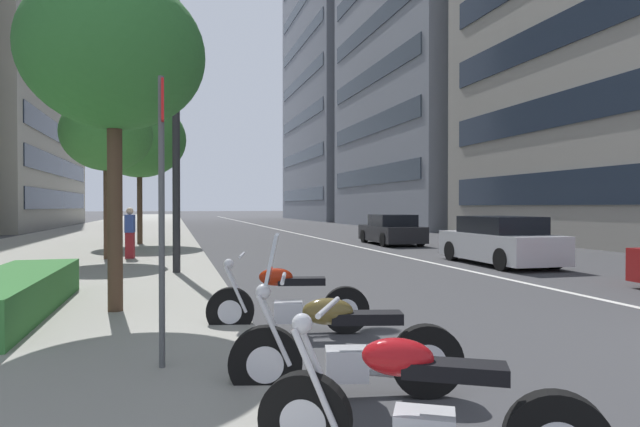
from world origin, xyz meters
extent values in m
cube|color=gray|center=(30.00, 11.21, 0.07)|extent=(160.00, 9.16, 0.15)
cube|color=silver|center=(35.00, 0.00, 0.00)|extent=(110.00, 0.16, 0.01)
cylinder|color=black|center=(0.05, 6.83, 0.31)|extent=(0.41, 0.61, 0.63)
cylinder|color=silver|center=(0.05, 6.83, 0.31)|extent=(0.27, 0.34, 0.31)
cube|color=black|center=(-0.41, 6.00, 0.71)|extent=(0.50, 0.67, 0.10)
ellipsoid|color=#AD1116|center=(-0.24, 6.30, 0.77)|extent=(0.43, 0.52, 0.24)
cylinder|color=silver|center=(-0.05, 6.80, 0.62)|extent=(0.19, 0.30, 0.64)
cylinder|color=silver|center=(0.08, 6.73, 0.62)|extent=(0.19, 0.30, 0.64)
cylinder|color=silver|center=(-0.02, 6.69, 1.07)|extent=(0.54, 0.32, 0.04)
sphere|color=silver|center=(0.06, 6.85, 0.95)|extent=(0.14, 0.14, 0.14)
cylinder|color=black|center=(1.31, 6.88, 0.33)|extent=(0.28, 0.67, 0.66)
cylinder|color=silver|center=(1.31, 6.88, 0.33)|extent=(0.21, 0.35, 0.33)
cylinder|color=black|center=(0.96, 5.47, 0.33)|extent=(0.28, 0.67, 0.66)
cylinder|color=silver|center=(0.96, 5.47, 0.33)|extent=(0.21, 0.35, 0.33)
cube|color=silver|center=(1.14, 6.17, 0.32)|extent=(0.34, 0.43, 0.28)
cube|color=black|center=(1.09, 6.00, 0.73)|extent=(0.37, 0.67, 0.10)
ellipsoid|color=brown|center=(1.18, 6.34, 0.79)|extent=(0.34, 0.50, 0.24)
cylinder|color=silver|center=(1.22, 6.82, 0.64)|extent=(0.12, 0.32, 0.64)
cylinder|color=silver|center=(1.36, 6.79, 0.64)|extent=(0.12, 0.32, 0.64)
cylinder|color=silver|center=(1.27, 6.73, 1.09)|extent=(0.59, 0.18, 0.04)
sphere|color=silver|center=(1.31, 6.90, 0.97)|extent=(0.14, 0.14, 0.14)
cube|color=#B2BCC6|center=(1.30, 6.82, 1.27)|extent=(0.46, 0.22, 0.44)
cylinder|color=silver|center=(1.20, 5.87, 0.20)|extent=(0.25, 0.69, 0.16)
cylinder|color=black|center=(3.76, 6.93, 0.32)|extent=(0.26, 0.65, 0.64)
cylinder|color=silver|center=(3.76, 6.93, 0.32)|extent=(0.20, 0.34, 0.32)
cylinder|color=black|center=(3.42, 5.41, 0.32)|extent=(0.26, 0.65, 0.64)
cylinder|color=silver|center=(3.42, 5.41, 0.32)|extent=(0.20, 0.34, 0.32)
cube|color=silver|center=(3.59, 6.17, 0.30)|extent=(0.34, 0.43, 0.28)
cube|color=black|center=(3.55, 5.99, 0.72)|extent=(0.36, 0.67, 0.10)
ellipsoid|color=#991E0A|center=(3.63, 6.34, 0.78)|extent=(0.34, 0.50, 0.24)
cylinder|color=silver|center=(3.68, 6.87, 0.63)|extent=(0.11, 0.32, 0.64)
cylinder|color=silver|center=(3.81, 6.84, 0.63)|extent=(0.11, 0.32, 0.64)
cylinder|color=silver|center=(3.73, 6.78, 1.08)|extent=(0.59, 0.17, 0.04)
sphere|color=silver|center=(3.77, 6.95, 0.96)|extent=(0.14, 0.14, 0.14)
cylinder|color=silver|center=(3.67, 5.87, 0.19)|extent=(0.24, 0.69, 0.16)
cube|color=#B7B7BC|center=(10.13, -1.71, 0.54)|extent=(4.29, 1.91, 0.79)
cube|color=black|center=(10.05, -1.71, 1.19)|extent=(2.37, 1.70, 0.50)
cylinder|color=black|center=(11.55, -0.95, 0.31)|extent=(0.63, 0.24, 0.62)
cylinder|color=black|center=(11.50, -2.56, 0.31)|extent=(0.63, 0.24, 0.62)
cylinder|color=black|center=(8.76, -0.86, 0.31)|extent=(0.63, 0.24, 0.62)
cylinder|color=black|center=(8.70, -2.47, 0.31)|extent=(0.63, 0.24, 0.62)
cube|color=black|center=(18.68, -1.98, 0.50)|extent=(4.21, 2.02, 0.70)
cube|color=black|center=(18.53, -1.97, 1.11)|extent=(2.07, 1.78, 0.52)
cylinder|color=black|center=(20.08, -1.20, 0.31)|extent=(0.63, 0.25, 0.62)
cylinder|color=black|center=(20.00, -2.88, 0.31)|extent=(0.63, 0.25, 0.62)
cylinder|color=black|center=(17.36, -1.08, 0.31)|extent=(0.63, 0.25, 0.62)
cylinder|color=black|center=(17.28, -2.75, 0.31)|extent=(0.63, 0.25, 0.62)
cylinder|color=#47494C|center=(2.04, 7.78, 1.58)|extent=(0.06, 0.06, 2.86)
cube|color=red|center=(2.04, 7.77, 2.76)|extent=(0.32, 0.02, 0.40)
cylinder|color=#232326|center=(9.63, 7.59, 3.98)|extent=(0.18, 0.18, 7.66)
cube|color=gold|center=(9.28, 7.59, 5.04)|extent=(0.56, 0.03, 1.10)
cube|color=gold|center=(9.98, 7.59, 5.04)|extent=(0.56, 0.03, 1.10)
cube|color=#337033|center=(5.25, 9.96, 0.44)|extent=(4.58, 1.10, 0.59)
cylinder|color=#473323|center=(5.12, 8.52, 1.59)|extent=(0.22, 0.22, 2.89)
ellipsoid|color=#2D6B2D|center=(5.12, 8.52, 4.05)|extent=(2.70, 2.70, 2.29)
cylinder|color=#473323|center=(13.54, 9.58, 1.55)|extent=(0.22, 0.22, 2.80)
ellipsoid|color=#387A33|center=(13.54, 9.58, 3.95)|extent=(2.67, 2.67, 2.27)
cylinder|color=#473323|center=(19.94, 9.02, 1.66)|extent=(0.22, 0.22, 3.01)
ellipsoid|color=#387A33|center=(19.94, 9.02, 4.61)|extent=(3.85, 3.85, 3.27)
cube|color=maroon|center=(13.55, 8.94, 0.55)|extent=(0.34, 0.27, 0.79)
cube|color=#33478C|center=(13.55, 8.94, 1.22)|extent=(0.42, 0.30, 0.55)
sphere|color=beige|center=(13.55, 8.94, 1.60)|extent=(0.21, 0.21, 0.21)
cube|color=#2D3842|center=(38.05, -8.59, 4.36)|extent=(18.60, 0.08, 1.50)
cube|color=#2D3842|center=(38.05, -8.59, 8.61)|extent=(18.60, 0.08, 1.50)
cube|color=#2D3842|center=(38.05, -8.59, 12.87)|extent=(18.60, 0.08, 1.50)
cube|color=#2D3842|center=(38.05, -8.59, 17.13)|extent=(18.60, 0.08, 1.50)
cube|color=slate|center=(63.10, -18.00, 20.46)|extent=(23.51, 18.73, 40.91)
cube|color=#2D3842|center=(63.10, -8.59, 3.27)|extent=(21.16, 0.08, 1.50)
cube|color=#2D3842|center=(63.10, -8.59, 8.30)|extent=(21.16, 0.08, 1.50)
cube|color=#2D3842|center=(63.10, -8.59, 13.33)|extent=(21.16, 0.08, 1.50)
cube|color=#2D3842|center=(63.10, -8.59, 18.35)|extent=(21.16, 0.08, 1.50)
cube|color=#2D3842|center=(63.10, -8.59, 23.38)|extent=(21.16, 0.08, 1.50)
cube|color=#2D3842|center=(63.10, -8.59, 28.40)|extent=(21.16, 0.08, 1.50)
cube|color=#232D3D|center=(44.89, 16.75, 2.30)|extent=(22.76, 0.08, 1.50)
cube|color=#232D3D|center=(44.89, 16.75, 5.06)|extent=(22.76, 0.08, 1.50)
cube|color=#232D3D|center=(44.89, 16.75, 7.81)|extent=(22.76, 0.08, 1.50)
cube|color=#232D3D|center=(44.89, 16.75, 10.56)|extent=(22.76, 0.08, 1.50)
cube|color=#232D3D|center=(44.89, 16.75, 13.31)|extent=(22.76, 0.08, 1.50)
cube|color=#232D3D|center=(44.89, 16.75, 16.06)|extent=(22.76, 0.08, 1.50)
cube|color=#232D3D|center=(44.89, 16.75, 18.81)|extent=(22.76, 0.08, 1.50)
camera|label=1|loc=(-3.27, 7.68, 1.73)|focal=29.07mm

